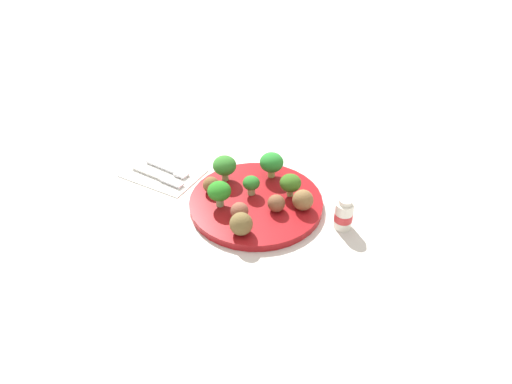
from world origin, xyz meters
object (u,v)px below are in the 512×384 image
plate (256,203)px  knife (159,177)px  meatball_mid_right (240,211)px  broccoli_floret_front_right (290,183)px  napkin (162,174)px  broccoli_floret_center (272,163)px  meatball_back_right (241,224)px  meatball_front_right (276,203)px  broccoli_floret_mid_left (219,192)px  meatball_front_left (303,200)px  broccoli_floret_back_right (251,184)px  broccoli_floret_near_rim (225,166)px  fork (169,169)px  yogurt_bottle (344,215)px  meatball_mid_left (211,185)px

plate → knife: bearing=-174.5°
plate → meatball_mid_right: (0.00, -0.07, 0.03)m
broccoli_floret_front_right → napkin: size_ratio=0.29×
broccoli_floret_center → broccoli_floret_front_right: 0.08m
meatball_back_right → napkin: 0.29m
knife → meatball_front_right: bearing=2.3°
broccoli_floret_mid_left → meatball_front_left: (0.15, 0.07, -0.01)m
broccoli_floret_center → napkin: bearing=-157.7°
broccoli_floret_mid_left → broccoli_floret_back_right: 0.08m
plate → knife: size_ratio=1.92×
broccoli_floret_near_rim → meatball_mid_right: broccoli_floret_near_rim is taller
fork → plate: bearing=-3.1°
meatball_front_left → knife: meatball_front_left is taller
broccoli_floret_near_rim → napkin: broccoli_floret_near_rim is taller
broccoli_floret_front_right → napkin: (-0.30, -0.05, -0.04)m
broccoli_floret_near_rim → broccoli_floret_back_right: 0.08m
broccoli_floret_mid_left → broccoli_floret_back_right: size_ratio=1.31×
broccoli_floret_near_rim → broccoli_floret_back_right: size_ratio=1.36×
knife → yogurt_bottle: 0.42m
meatball_back_right → napkin: size_ratio=0.26×
broccoli_floret_mid_left → fork: bearing=160.3°
broccoli_floret_near_rim → meatball_mid_left: broccoli_floret_near_rim is taller
plate → broccoli_floret_center: broccoli_floret_center is taller
meatball_front_left → plate: bearing=-168.2°
meatball_mid_right → meatball_mid_left: size_ratio=1.02×
meatball_back_right → meatball_mid_left: meatball_back_right is taller
meatball_back_right → knife: size_ratio=0.31×
broccoli_floret_front_right → broccoli_floret_back_right: 0.08m
plate → broccoli_floret_mid_left: size_ratio=5.04×
broccoli_floret_back_right → napkin: size_ratio=0.25×
broccoli_floret_front_right → fork: broccoli_floret_front_right is taller
broccoli_floret_center → broccoli_floret_near_rim: size_ratio=1.00×
meatball_front_right → meatball_back_right: bearing=-106.7°
meatball_front_right → meatball_mid_left: bearing=-176.2°
plate → meatball_front_right: meatball_front_right is taller
meatball_mid_right → meatball_front_left: size_ratio=0.84×
meatball_back_right → meatball_front_left: 0.14m
broccoli_floret_back_right → meatball_mid_right: bearing=-76.8°
broccoli_floret_mid_left → meatball_front_left: bearing=25.2°
broccoli_floret_front_right → broccoli_floret_near_rim: broccoli_floret_near_rim is taller
broccoli_floret_front_right → meatball_front_left: bearing=-34.3°
meatball_mid_left → fork: (-0.14, 0.03, -0.03)m
meatball_mid_left → fork: bearing=166.4°
meatball_front_right → fork: size_ratio=0.30×
broccoli_floret_mid_left → meatball_front_right: (0.11, 0.04, -0.02)m
knife → yogurt_bottle: size_ratio=2.16×
meatball_back_right → meatball_mid_right: 0.04m
meatball_front_left → meatball_front_right: meatball_front_left is taller
napkin → meatball_mid_right: bearing=-14.5°
meatball_mid_right → meatball_front_right: size_ratio=1.00×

